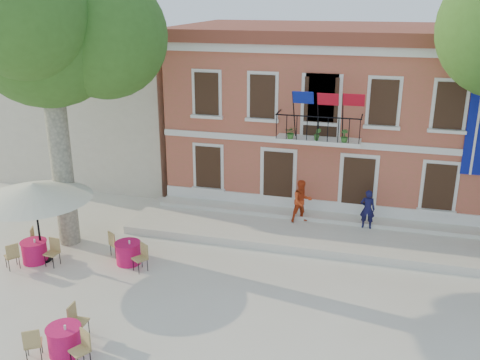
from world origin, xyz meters
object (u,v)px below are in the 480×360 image
object	(u,v)px
plane_tree_west	(46,30)
cafe_table_3	(128,252)
cafe_table_0	(34,250)
pedestrian_orange	(302,201)
cafe_table_1	(64,339)
pedestrian_navy	(367,209)
patio_umbrella	(33,191)

from	to	relation	value
plane_tree_west	cafe_table_3	distance (m)	7.86
plane_tree_west	cafe_table_0	bearing A→B (deg)	-99.66
plane_tree_west	pedestrian_orange	size ratio (longest dim) A/B	6.12
cafe_table_1	pedestrian_navy	bearing A→B (deg)	52.99
pedestrian_orange	cafe_table_0	world-z (taller)	pedestrian_orange
cafe_table_3	cafe_table_0	bearing A→B (deg)	-166.45
cafe_table_3	pedestrian_navy	bearing A→B (deg)	30.19
pedestrian_navy	pedestrian_orange	size ratio (longest dim) A/B	0.90
patio_umbrella	pedestrian_navy	xyz separation A→B (m)	(10.77, 5.14, -1.50)
patio_umbrella	pedestrian_orange	distance (m)	9.80
cafe_table_3	patio_umbrella	bearing A→B (deg)	-168.38
patio_umbrella	cafe_table_0	size ratio (longest dim) A/B	2.06
pedestrian_navy	cafe_table_3	xyz separation A→B (m)	(-7.77, -4.52, -0.65)
pedestrian_navy	cafe_table_3	world-z (taller)	pedestrian_navy
patio_umbrella	plane_tree_west	bearing A→B (deg)	85.68
pedestrian_navy	cafe_table_1	size ratio (longest dim) A/B	0.82
cafe_table_0	cafe_table_1	bearing A→B (deg)	-47.27
patio_umbrella	cafe_table_0	bearing A→B (deg)	-139.44
patio_umbrella	cafe_table_1	world-z (taller)	patio_umbrella
pedestrian_navy	cafe_table_1	distance (m)	11.83
patio_umbrella	cafe_table_3	size ratio (longest dim) A/B	2.08
patio_umbrella	cafe_table_0	distance (m)	2.15
plane_tree_west	cafe_table_0	xyz separation A→B (m)	(-0.29, -1.71, -7.24)
pedestrian_orange	cafe_table_3	bearing A→B (deg)	-170.24
cafe_table_1	patio_umbrella	bearing A→B (deg)	130.42
plane_tree_west	pedestrian_navy	world-z (taller)	plane_tree_west
plane_tree_west	cafe_table_3	xyz separation A→B (m)	(2.88, -0.94, -7.25)
patio_umbrella	pedestrian_navy	distance (m)	12.02
pedestrian_orange	cafe_table_3	xyz separation A→B (m)	(-5.27, -4.45, -0.73)
pedestrian_orange	cafe_table_0	distance (m)	9.94
pedestrian_navy	patio_umbrella	bearing A→B (deg)	25.64
plane_tree_west	cafe_table_1	size ratio (longest dim) A/B	5.57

